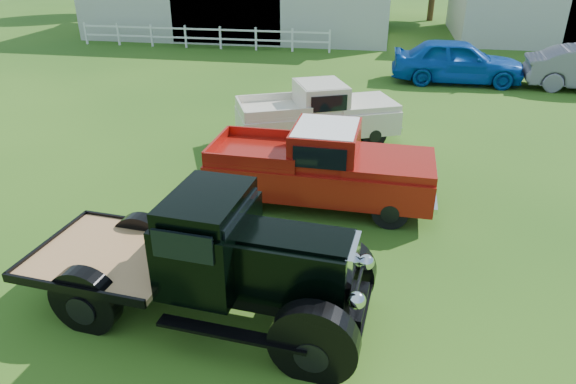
% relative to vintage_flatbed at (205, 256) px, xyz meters
% --- Properties ---
extents(ground, '(120.00, 120.00, 0.00)m').
position_rel_vintage_flatbed_xyz_m(ground, '(0.67, 1.32, -1.09)').
color(ground, '#204913').
extents(fence_rail, '(14.20, 0.16, 1.20)m').
position_rel_vintage_flatbed_xyz_m(fence_rail, '(-7.33, 21.32, -0.49)').
color(fence_rail, white).
rests_on(fence_rail, ground).
extents(vintage_flatbed, '(5.70, 2.68, 2.19)m').
position_rel_vintage_flatbed_xyz_m(vintage_flatbed, '(0.00, 0.00, 0.00)').
color(vintage_flatbed, black).
rests_on(vintage_flatbed, ground).
extents(red_pickup, '(5.24, 2.15, 1.89)m').
position_rel_vintage_flatbed_xyz_m(red_pickup, '(1.30, 4.20, -0.15)').
color(red_pickup, maroon).
rests_on(red_pickup, ground).
extents(white_pickup, '(5.15, 3.66, 1.77)m').
position_rel_vintage_flatbed_xyz_m(white_pickup, '(0.72, 8.07, -0.21)').
color(white_pickup, beige).
rests_on(white_pickup, ground).
extents(misc_car_blue, '(5.33, 2.16, 1.81)m').
position_rel_vintage_flatbed_xyz_m(misc_car_blue, '(5.57, 16.13, -0.19)').
color(misc_car_blue, '#0D47AA').
rests_on(misc_car_blue, ground).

